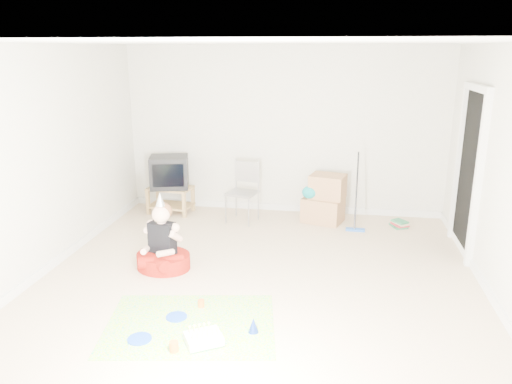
% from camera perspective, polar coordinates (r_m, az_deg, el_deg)
% --- Properties ---
extents(ground, '(5.00, 5.00, 0.00)m').
position_cam_1_polar(ground, '(5.86, 0.34, -9.61)').
color(ground, beige).
rests_on(ground, ground).
extents(doorway_recess, '(0.02, 0.90, 2.05)m').
position_cam_1_polar(doorway_recess, '(6.80, 23.18, 1.89)').
color(doorway_recess, black).
rests_on(doorway_recess, ground).
extents(tv_stand, '(0.72, 0.49, 0.42)m').
position_cam_1_polar(tv_stand, '(8.07, -9.74, -0.61)').
color(tv_stand, '#9D7947').
rests_on(tv_stand, ground).
extents(crt_tv, '(0.68, 0.61, 0.50)m').
position_cam_1_polar(crt_tv, '(7.96, -9.88, 2.28)').
color(crt_tv, black).
rests_on(crt_tv, tv_stand).
extents(folding_chair, '(0.51, 0.49, 0.93)m').
position_cam_1_polar(folding_chair, '(7.49, -1.60, -0.11)').
color(folding_chair, '#9B9BA0').
rests_on(folding_chair, ground).
extents(cardboard_boxes, '(0.69, 0.59, 0.73)m').
position_cam_1_polar(cardboard_boxes, '(7.59, 7.79, -0.85)').
color(cardboard_boxes, '#AB7B53').
rests_on(cardboard_boxes, ground).
extents(floor_mop, '(0.28, 0.37, 1.10)m').
position_cam_1_polar(floor_mop, '(7.30, 11.38, -2.42)').
color(floor_mop, blue).
rests_on(floor_mop, ground).
extents(book_pile, '(0.27, 0.30, 0.11)m').
position_cam_1_polar(book_pile, '(7.68, 16.08, -3.48)').
color(book_pile, '#27764A').
rests_on(book_pile, ground).
extents(seated_woman, '(0.77, 0.77, 0.94)m').
position_cam_1_polar(seated_woman, '(6.09, -10.58, -6.75)').
color(seated_woman, maroon).
rests_on(seated_woman, ground).
extents(party_mat, '(1.76, 1.40, 0.01)m').
position_cam_1_polar(party_mat, '(4.97, -7.52, -14.77)').
color(party_mat, '#E9318F').
rests_on(party_mat, ground).
extents(birthday_cake, '(0.40, 0.38, 0.15)m').
position_cam_1_polar(birthday_cake, '(4.66, -6.01, -16.41)').
color(birthday_cake, white).
rests_on(birthday_cake, party_mat).
extents(blue_plate_near, '(0.23, 0.23, 0.01)m').
position_cam_1_polar(blue_plate_near, '(5.10, -9.08, -13.91)').
color(blue_plate_near, '#1642B5').
rests_on(blue_plate_near, party_mat).
extents(blue_plate_far, '(0.24, 0.24, 0.01)m').
position_cam_1_polar(blue_plate_far, '(4.82, -13.16, -16.03)').
color(blue_plate_far, '#1642B5').
rests_on(blue_plate_far, party_mat).
extents(orange_cup_near, '(0.09, 0.09, 0.07)m').
position_cam_1_polar(orange_cup_near, '(5.23, -6.29, -12.54)').
color(orange_cup_near, orange).
rests_on(orange_cup_near, party_mat).
extents(orange_cup_far, '(0.11, 0.11, 0.09)m').
position_cam_1_polar(orange_cup_far, '(4.59, -9.36, -17.04)').
color(orange_cup_far, orange).
rests_on(orange_cup_far, party_mat).
extents(blue_party_hat, '(0.10, 0.10, 0.14)m').
position_cam_1_polar(blue_party_hat, '(4.78, -0.31, -14.96)').
color(blue_party_hat, '#1735A6').
rests_on(blue_party_hat, party_mat).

